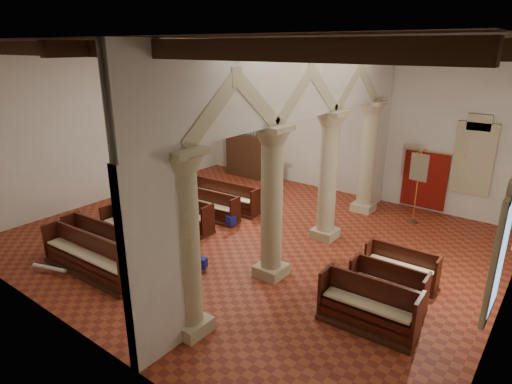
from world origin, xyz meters
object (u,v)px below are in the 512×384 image
object	(u,v)px
processional_banner	(415,200)
nave_pew_0	(89,262)
aisle_pew_0	(367,312)
pipe_organ	(248,147)
lectern	(276,173)

from	to	relation	value
processional_banner	nave_pew_0	size ratio (longest dim) A/B	0.78
nave_pew_0	aisle_pew_0	size ratio (longest dim) A/B	1.58
pipe_organ	nave_pew_0	world-z (taller)	pipe_organ
pipe_organ	lectern	bearing A→B (deg)	-13.36
nave_pew_0	aisle_pew_0	distance (m)	7.31
processional_banner	nave_pew_0	bearing A→B (deg)	-115.51
pipe_organ	aisle_pew_0	size ratio (longest dim) A/B	2.04
pipe_organ	aisle_pew_0	xyz separation A→B (m)	(9.28, -7.59, -0.99)
lectern	nave_pew_0	distance (m)	9.45
pipe_organ	aisle_pew_0	distance (m)	12.03
processional_banner	nave_pew_0	xyz separation A→B (m)	(-5.81, -8.87, -0.48)
lectern	nave_pew_0	world-z (taller)	lectern
pipe_organ	nave_pew_0	distance (m)	10.22
pipe_organ	nave_pew_0	bearing A→B (deg)	-76.64
processional_banner	pipe_organ	bearing A→B (deg)	-179.47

